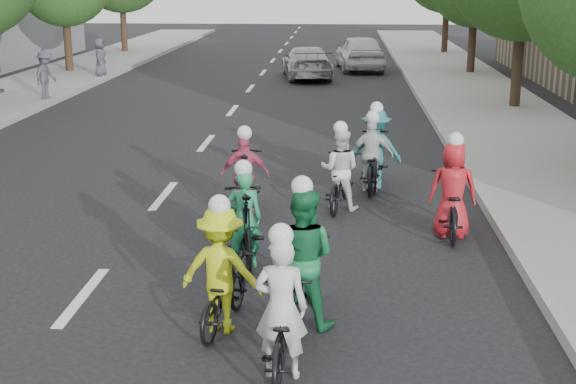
# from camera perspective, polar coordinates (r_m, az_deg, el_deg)

# --- Properties ---
(ground) EXTENTS (120.00, 120.00, 0.00)m
(ground) POSITION_cam_1_polar(r_m,az_deg,el_deg) (11.05, -14.41, -7.22)
(ground) COLOR black
(ground) RESTS_ON ground
(sidewalk_right) EXTENTS (4.00, 80.00, 0.15)m
(sidewalk_right) POSITION_cam_1_polar(r_m,az_deg,el_deg) (20.61, 16.70, 3.25)
(sidewalk_right) COLOR gray
(sidewalk_right) RESTS_ON ground
(curb_right) EXTENTS (0.18, 80.00, 0.18)m
(curb_right) POSITION_cam_1_polar(r_m,az_deg,el_deg) (20.26, 11.31, 3.45)
(curb_right) COLOR #999993
(curb_right) RESTS_ON ground
(cyclist_0) EXTENTS (0.63, 1.68, 1.70)m
(cyclist_0) POSITION_cam_1_polar(r_m,az_deg,el_deg) (8.59, -0.45, -9.44)
(cyclist_0) COLOR black
(cyclist_0) RESTS_ON ground
(cyclist_1) EXTENTS (0.95, 1.86, 1.87)m
(cyclist_1) POSITION_cam_1_polar(r_m,az_deg,el_deg) (9.71, 1.00, -5.43)
(cyclist_1) COLOR black
(cyclist_1) RESTS_ON ground
(cyclist_2) EXTENTS (1.08, 1.64, 1.69)m
(cyclist_2) POSITION_cam_1_polar(r_m,az_deg,el_deg) (9.60, -4.74, -6.27)
(cyclist_2) COLOR black
(cyclist_2) RESTS_ON ground
(cyclist_3) EXTENTS (0.88, 1.94, 1.61)m
(cyclist_3) POSITION_cam_1_polar(r_m,az_deg,el_deg) (14.13, -3.03, 0.86)
(cyclist_3) COLOR black
(cyclist_3) RESTS_ON ground
(cyclist_4) EXTENTS (0.80, 1.89, 1.72)m
(cyclist_4) POSITION_cam_1_polar(r_m,az_deg,el_deg) (13.25, 11.57, -0.53)
(cyclist_4) COLOR black
(cyclist_4) RESTS_ON ground
(cyclist_5) EXTENTS (0.89, 1.97, 1.60)m
(cyclist_5) POSITION_cam_1_polar(r_m,az_deg,el_deg) (11.67, -3.09, -2.34)
(cyclist_5) COLOR black
(cyclist_5) RESTS_ON ground
(cyclist_6) EXTENTS (0.92, 1.86, 1.62)m
(cyclist_6) POSITION_cam_1_polar(r_m,az_deg,el_deg) (14.54, 3.70, 1.05)
(cyclist_6) COLOR black
(cyclist_6) RESTS_ON ground
(cyclist_7) EXTENTS (1.03, 1.90, 1.73)m
(cyclist_7) POSITION_cam_1_polar(r_m,az_deg,el_deg) (16.02, 6.22, 2.71)
(cyclist_7) COLOR black
(cyclist_7) RESTS_ON ground
(cyclist_8) EXTENTS (0.87, 1.82, 1.59)m
(cyclist_8) POSITION_cam_1_polar(r_m,az_deg,el_deg) (15.82, 5.95, 2.09)
(cyclist_8) COLOR black
(cyclist_8) RESTS_ON ground
(follow_car_lead) EXTENTS (2.45, 4.69, 1.30)m
(follow_car_lead) POSITION_cam_1_polar(r_m,az_deg,el_deg) (33.03, 1.34, 9.20)
(follow_car_lead) COLOR #A8A8AD
(follow_car_lead) RESTS_ON ground
(follow_car_trail) EXTENTS (2.35, 4.75, 1.56)m
(follow_car_trail) POSITION_cam_1_polar(r_m,az_deg,el_deg) (36.07, 5.13, 9.86)
(follow_car_trail) COLOR silver
(follow_car_trail) RESTS_ON ground
(spectator_0) EXTENTS (0.79, 1.11, 1.56)m
(spectator_0) POSITION_cam_1_polar(r_m,az_deg,el_deg) (27.71, -16.85, 7.98)
(spectator_0) COLOR #494753
(spectator_0) RESTS_ON sidewalk_left
(spectator_2) EXTENTS (0.49, 0.74, 1.50)m
(spectator_2) POSITION_cam_1_polar(r_m,az_deg,el_deg) (33.48, -13.21, 9.31)
(spectator_2) COLOR #43444F
(spectator_2) RESTS_ON sidewalk_left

